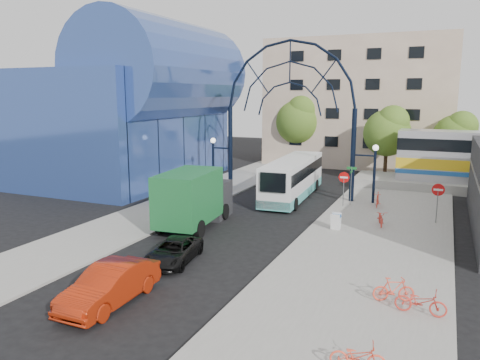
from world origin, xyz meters
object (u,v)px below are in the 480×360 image
at_px(bike_near_a, 381,218).
at_px(bike_far_c, 358,356).
at_px(black_suv, 174,251).
at_px(city_bus, 293,178).
at_px(red_sedan, 110,285).
at_px(tree_north_c, 457,134).
at_px(green_truck, 195,198).
at_px(bike_near_b, 378,200).
at_px(stop_sign, 344,181).
at_px(bike_far_b, 394,289).
at_px(sandwich_board, 336,219).
at_px(do_not_enter_sign, 438,194).
at_px(tree_north_b, 300,119).
at_px(tree_north_a, 388,130).
at_px(bike_far_a, 421,302).
at_px(street_name_sign, 351,178).
at_px(gateway_arch, 290,87).

distance_m(bike_near_a, bike_far_c, 16.06).
bearing_deg(black_suv, bike_near_a, 41.75).
relative_size(city_bus, red_sedan, 2.37).
bearing_deg(tree_north_c, city_bus, -129.63).
bearing_deg(green_truck, red_sedan, -83.75).
relative_size(red_sedan, bike_far_c, 2.93).
distance_m(green_truck, bike_near_b, 13.39).
bearing_deg(bike_near_a, stop_sign, 115.25).
distance_m(green_truck, bike_far_b, 14.06).
distance_m(sandwich_board, red_sedan, 14.44).
relative_size(do_not_enter_sign, bike_far_c, 1.54).
xyz_separation_m(bike_near_b, bike_far_c, (2.23, -20.89, -0.09)).
bearing_deg(stop_sign, do_not_enter_sign, -17.88).
bearing_deg(tree_north_b, tree_north_a, -21.80).
bearing_deg(bike_far_a, bike_far_c, 163.57).
distance_m(city_bus, bike_far_b, 19.11).
relative_size(green_truck, bike_far_c, 4.48).
bearing_deg(sandwich_board, bike_far_b, -64.60).
bearing_deg(black_suv, tree_north_b, 86.88).
xyz_separation_m(street_name_sign, tree_north_c, (6.92, 15.33, 2.15)).
relative_size(black_suv, bike_near_a, 2.25).
height_order(stop_sign, bike_far_c, stop_sign).
bearing_deg(bike_near_b, tree_north_b, 119.26).
bearing_deg(do_not_enter_sign, black_suv, -132.93).
relative_size(tree_north_c, red_sedan, 1.38).
xyz_separation_m(gateway_arch, tree_north_b, (-3.88, 15.93, -3.29)).
height_order(green_truck, bike_near_a, green_truck).
relative_size(tree_north_c, bike_far_c, 4.05).
xyz_separation_m(gateway_arch, green_truck, (-2.63, -10.28, -6.80)).
xyz_separation_m(tree_north_a, black_suv, (-6.57, -28.23, -4.05)).
height_order(tree_north_a, bike_far_a, tree_north_a).
xyz_separation_m(sandwich_board, tree_north_c, (6.52, 21.95, 3.53)).
bearing_deg(green_truck, bike_far_b, -33.61).
relative_size(gateway_arch, red_sedan, 2.90).
bearing_deg(city_bus, bike_near_b, -11.60).
bearing_deg(tree_north_a, street_name_sign, -93.96).
xyz_separation_m(tree_north_c, green_truck, (-14.75, -24.21, -2.51)).
relative_size(do_not_enter_sign, sandwich_board, 2.51).
relative_size(city_bus, bike_far_b, 6.93).
height_order(tree_north_a, bike_far_c, tree_north_a).
height_order(sandwich_board, bike_far_c, sandwich_board).
bearing_deg(tree_north_a, bike_near_a, -84.28).
height_order(city_bus, bike_near_b, city_bus).
bearing_deg(bike_near_b, bike_far_a, -80.70).
relative_size(sandwich_board, bike_near_a, 0.55).
xyz_separation_m(gateway_arch, red_sedan, (-0.29, -21.21, -7.78)).
xyz_separation_m(black_suv, bike_far_a, (11.23, -1.23, 0.04)).
relative_size(sandwich_board, tree_north_a, 0.14).
bearing_deg(red_sedan, sandwich_board, 65.22).
distance_m(sandwich_board, black_suv, 10.26).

